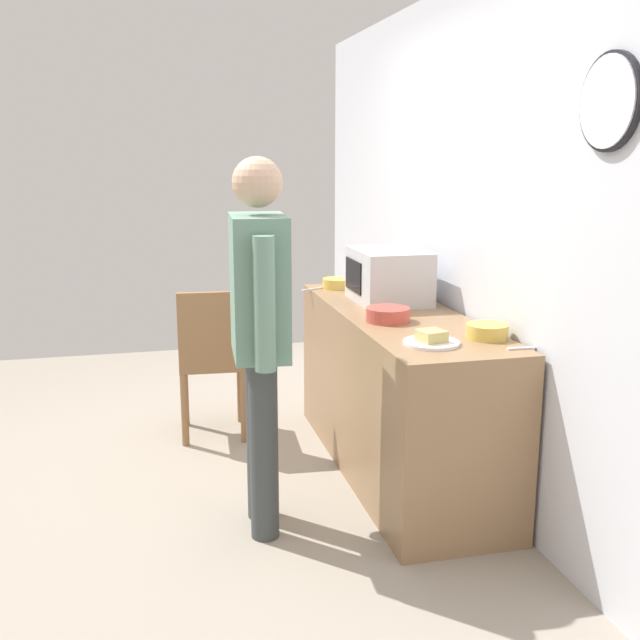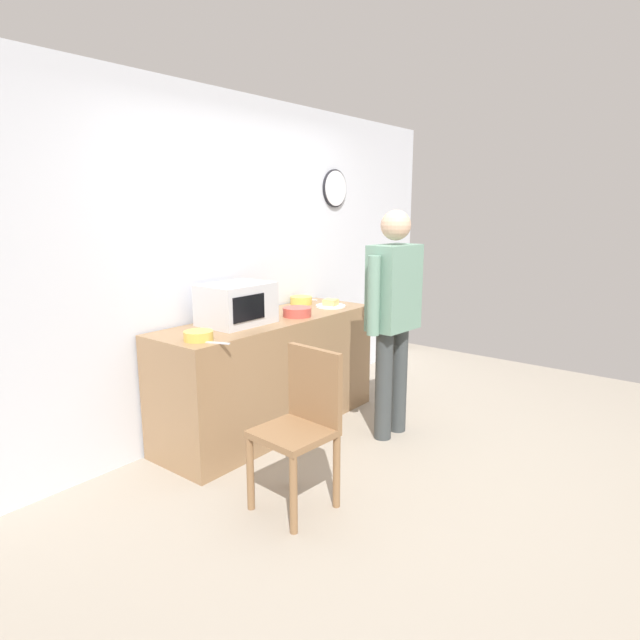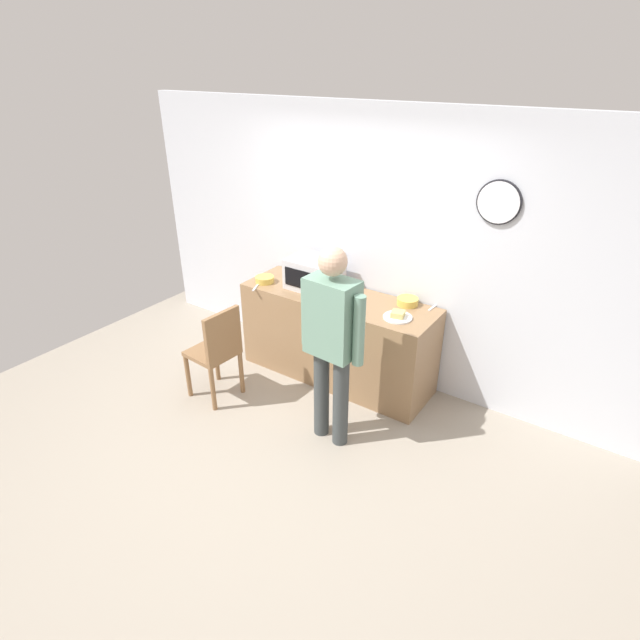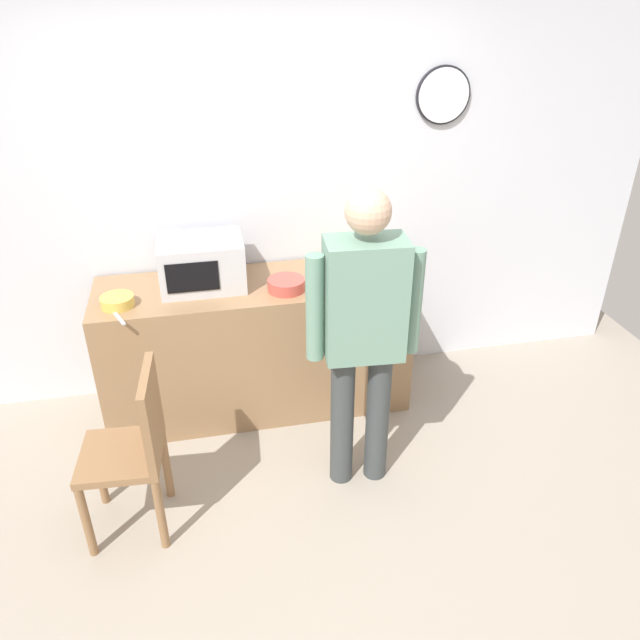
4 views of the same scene
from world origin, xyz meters
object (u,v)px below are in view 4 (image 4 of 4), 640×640
at_px(fork_utensil, 119,318).
at_px(wooden_chair, 135,446).
at_px(cereal_bowl, 286,285).
at_px(spoon_utensil, 372,254).
at_px(sandwich_plate, 363,277).
at_px(person_standing, 364,326).
at_px(microwave, 202,263).
at_px(salad_bowl, 344,257).
at_px(mixing_bowl, 117,301).

distance_m(fork_utensil, wooden_chair, 0.75).
xyz_separation_m(fork_utensil, wooden_chair, (0.06, -0.65, -0.38)).
bearing_deg(cereal_bowl, spoon_utensil, 31.87).
height_order(sandwich_plate, wooden_chair, sandwich_plate).
bearing_deg(person_standing, sandwich_plate, 74.68).
bearing_deg(microwave, cereal_bowl, -18.91).
distance_m(salad_bowl, wooden_chair, 1.81).
bearing_deg(spoon_utensil, sandwich_plate, -114.89).
bearing_deg(wooden_chair, sandwich_plate, 31.41).
height_order(cereal_bowl, mixing_bowl, cereal_bowl).
distance_m(microwave, wooden_chair, 1.18).
xyz_separation_m(cereal_bowl, person_standing, (0.29, -0.70, 0.07)).
relative_size(microwave, person_standing, 0.29).
relative_size(salad_bowl, spoon_utensil, 1.15).
bearing_deg(sandwich_plate, mixing_bowl, -178.36).
xyz_separation_m(cereal_bowl, wooden_chair, (-0.90, -0.81, -0.41)).
height_order(sandwich_plate, salad_bowl, salad_bowl).
relative_size(fork_utensil, wooden_chair, 0.18).
distance_m(microwave, spoon_utensil, 1.18).
xyz_separation_m(microwave, mixing_bowl, (-0.50, -0.17, -0.12)).
bearing_deg(wooden_chair, cereal_bowl, 41.92).
xyz_separation_m(salad_bowl, wooden_chair, (-1.34, -1.14, -0.41)).
height_order(salad_bowl, spoon_utensil, salad_bowl).
bearing_deg(salad_bowl, fork_utensil, -160.57).
bearing_deg(wooden_chair, person_standing, 5.17).
bearing_deg(mixing_bowl, sandwich_plate, 1.64).
relative_size(salad_bowl, fork_utensil, 1.15).
relative_size(fork_utensil, spoon_utensil, 1.00).
xyz_separation_m(sandwich_plate, spoon_utensil, (0.17, 0.37, -0.02)).
height_order(fork_utensil, wooden_chair, wooden_chair).
bearing_deg(salad_bowl, wooden_chair, -139.62).
bearing_deg(spoon_utensil, person_standing, -108.65).
relative_size(salad_bowl, wooden_chair, 0.21).
bearing_deg(person_standing, salad_bowl, 81.46).
height_order(fork_utensil, spoon_utensil, same).
relative_size(fork_utensil, person_standing, 0.10).
bearing_deg(cereal_bowl, microwave, 161.09).
height_order(salad_bowl, mixing_bowl, salad_bowl).
bearing_deg(spoon_utensil, mixing_bowl, -165.86).
relative_size(microwave, salad_bowl, 2.57).
bearing_deg(microwave, fork_utensil, -145.46).
relative_size(microwave, wooden_chair, 0.53).
height_order(salad_bowl, cereal_bowl, cereal_bowl).
relative_size(cereal_bowl, spoon_utensil, 1.32).
height_order(microwave, salad_bowl, microwave).
distance_m(mixing_bowl, fork_utensil, 0.16).
distance_m(microwave, mixing_bowl, 0.54).
height_order(mixing_bowl, person_standing, person_standing).
xyz_separation_m(sandwich_plate, cereal_bowl, (-0.49, -0.04, 0.02)).
bearing_deg(person_standing, microwave, 131.63).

